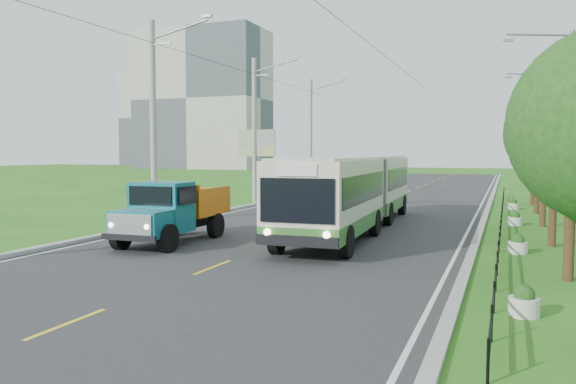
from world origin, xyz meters
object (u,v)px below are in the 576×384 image
Objects in this scene: planter_front at (524,303)px; planter_mid at (515,219)px; tree_second at (574,151)px; billboard_left at (257,147)px; planter_far at (513,205)px; streetlight_far at (546,132)px; pole_mid at (255,129)px; tree_back at (534,150)px; tree_fifth at (539,146)px; bus at (354,187)px; planter_near at (518,245)px; tree_fourth at (546,150)px; tree_third at (557,139)px; pole_near at (154,120)px; streetlight_mid at (566,121)px; pole_far at (311,135)px; dump_truck at (173,208)px.

planter_front is 16.00m from planter_mid.
tree_second is 29.20m from billboard_left.
streetlight_far is at bearing 71.20° from planter_far.
pole_mid reaches higher than tree_back.
tree_second is 0.91× the size of tree_fifth.
bus is (-8.00, 7.47, -1.59)m from tree_second.
planter_near is 8.00m from planter_mid.
tree_fifth is at bearing 86.75° from planter_front.
tree_fifth is at bearing 90.00° from tree_fourth.
tree_third is 14.40m from planter_far.
pole_near is 20.70m from planter_front.
tree_fourth is 6.01m from tree_fifth.
planter_near is (16.86, -3.00, -4.81)m from pole_near.
tree_fourth is at bearing 27.11° from bus.
bus is at bearing -153.47° from streetlight_mid.
pole_mid is 1.72× the size of tree_fifth.
pole_far is at bearing 82.17° from billboard_left.
tree_second is 11.97m from streetlight_mid.
streetlight_far is at bearing 84.29° from tree_fifth.
tree_fifth is at bearing 90.00° from tree_second.
pole_far reaches higher than tree_fifth.
pole_mid is 1.74× the size of dump_truck.
tree_second is at bearing -90.00° from tree_third.
tree_back is at bearing 86.43° from planter_near.
tree_back is 0.96× the size of dump_truck.
tree_third reaches higher than dump_truck.
tree_fifth is (-0.00, 12.00, -0.13)m from tree_third.
planter_mid is (-2.04, -14.00, -4.62)m from streetlight_far.
tree_fourth is 13.94m from streetlight_far.
pole_near reaches higher than planter_far.
bus is at bearing -146.96° from planter_mid.
pole_near is 1.89× the size of tree_second.
streetlight_mid is (18.90, -7.00, -0.19)m from pole_mid.
planter_mid is 20.99m from billboard_left.
planter_mid is at bearing -28.92° from billboard_left.
pole_near is 19.44m from tree_second.
billboard_left is at bearing 153.01° from tree_fourth.
streetlight_far is at bearing -14.81° from pole_far.
streetlight_mid is (0.79, 11.86, 1.38)m from tree_second.
dump_truck is (-13.57, 1.46, -2.17)m from tree_second.
tree_back is 8.21× the size of planter_far.
tree_fourth reaches higher than bus.
tree_back is at bearing 90.00° from tree_fifth.
tree_fifth is 7.97m from streetlight_far.
billboard_left reaches higher than planter_front.
pole_far is 19.56m from streetlight_far.
planter_far is at bearing 93.62° from tree_second.
streetlight_mid is at bearing -75.68° from planter_far.
tree_third is 0.66× the size of streetlight_mid.
tree_fifth is at bearing 48.59° from dump_truck.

